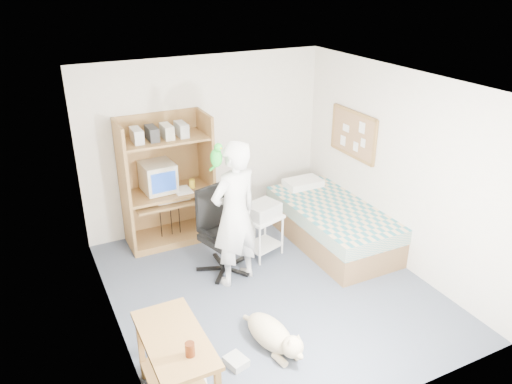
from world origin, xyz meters
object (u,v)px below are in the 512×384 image
side_desk (176,361)px  printer_cart (263,229)px  computer_hutch (167,186)px  office_chair (221,242)px  bed (331,224)px  person (235,214)px  dog (273,335)px

side_desk → printer_cart: (1.83, 1.94, -0.11)m
computer_hutch → office_chair: 1.21m
bed → printer_cart: bed is taller
computer_hutch → printer_cart: 1.46m
bed → person: person is taller
bed → side_desk: (-2.85, -1.82, 0.21)m
bed → dog: size_ratio=2.12×
computer_hutch → dog: (0.24, -2.66, -0.66)m
office_chair → bed: bearing=-18.1°
computer_hutch → bed: computer_hutch is taller
side_desk → person: 2.05m
office_chair → dog: (-0.10, -1.59, -0.24)m
bed → printer_cart: size_ratio=3.47×
side_desk → dog: 1.18m
computer_hutch → side_desk: size_ratio=1.80×
computer_hutch → person: person is taller
office_chair → printer_cart: (0.64, 0.08, -0.01)m
office_chair → dog: 1.61m
dog → office_chair: bearing=76.5°
printer_cart → computer_hutch: bearing=116.8°
computer_hutch → office_chair: size_ratio=1.64×
dog → printer_cart: bearing=56.3°
person → office_chair: bearing=-94.1°
computer_hutch → dog: computer_hutch is taller
person → bed: bearing=172.9°
office_chair → person: (0.07, -0.31, 0.52)m
person → printer_cart: (0.57, 0.38, -0.53)m
person → printer_cart: bearing=-162.4°
office_chair → printer_cart: office_chair is taller
side_desk → dog: (1.09, 0.27, -0.34)m
person → printer_cart: size_ratio=3.14×
bed → office_chair: (-1.66, 0.05, 0.10)m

